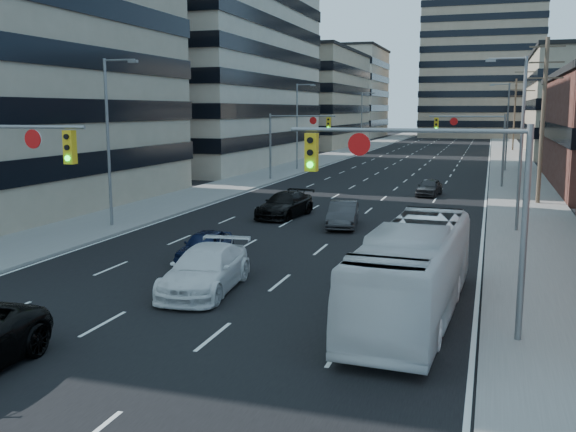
# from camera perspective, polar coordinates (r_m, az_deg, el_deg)

# --- Properties ---
(ground) EXTENTS (400.00, 400.00, 0.00)m
(ground) POSITION_cam_1_polar(r_m,az_deg,el_deg) (14.85, -23.39, -16.78)
(ground) COLOR black
(ground) RESTS_ON ground
(road_surface) EXTENTS (18.00, 300.00, 0.02)m
(road_surface) POSITION_cam_1_polar(r_m,az_deg,el_deg) (140.33, 13.94, 6.58)
(road_surface) COLOR black
(road_surface) RESTS_ON ground
(sidewalk_left) EXTENTS (5.00, 300.00, 0.15)m
(sidewalk_left) POSITION_cam_1_polar(r_m,az_deg,el_deg) (141.54, 9.26, 6.78)
(sidewalk_left) COLOR slate
(sidewalk_left) RESTS_ON ground
(sidewalk_right) EXTENTS (5.00, 300.00, 0.15)m
(sidewalk_right) POSITION_cam_1_polar(r_m,az_deg,el_deg) (140.06, 18.67, 6.39)
(sidewalk_right) COLOR slate
(sidewalk_right) RESTS_ON ground
(office_left_mid) EXTENTS (26.00, 34.00, 28.00)m
(office_left_mid) POSITION_cam_1_polar(r_m,az_deg,el_deg) (79.01, -10.01, 14.86)
(office_left_mid) COLOR #ADA089
(office_left_mid) RESTS_ON ground
(office_left_far) EXTENTS (20.00, 30.00, 16.00)m
(office_left_far) POSITION_cam_1_polar(r_m,az_deg,el_deg) (114.77, 0.84, 10.27)
(office_left_far) COLOR gray
(office_left_far) RESTS_ON ground
(apartment_tower) EXTENTS (26.00, 26.00, 58.00)m
(apartment_tower) POSITION_cam_1_polar(r_m,az_deg,el_deg) (161.52, 17.08, 17.11)
(apartment_tower) COLOR gray
(apartment_tower) RESTS_ON ground
(bg_block_left) EXTENTS (24.00, 24.00, 20.00)m
(bg_block_left) POSITION_cam_1_polar(r_m,az_deg,el_deg) (154.45, 3.75, 10.78)
(bg_block_left) COLOR #ADA089
(bg_block_left) RESTS_ON ground
(signal_near_right) EXTENTS (6.59, 0.33, 6.00)m
(signal_near_right) POSITION_cam_1_polar(r_m,az_deg,el_deg) (18.08, 12.40, 2.74)
(signal_near_right) COLOR slate
(signal_near_right) RESTS_ON ground
(signal_far_left) EXTENTS (6.09, 0.33, 6.00)m
(signal_far_left) POSITION_cam_1_polar(r_m,az_deg,el_deg) (57.42, 0.62, 7.39)
(signal_far_left) COLOR slate
(signal_far_left) RESTS_ON ground
(signal_far_right) EXTENTS (6.09, 0.33, 6.00)m
(signal_far_right) POSITION_cam_1_polar(r_m,az_deg,el_deg) (54.95, 16.25, 6.92)
(signal_far_right) COLOR slate
(signal_far_right) RESTS_ON ground
(utility_pole_block) EXTENTS (2.20, 0.28, 11.00)m
(utility_pole_block) POSITION_cam_1_polar(r_m,az_deg,el_deg) (46.01, 21.71, 8.06)
(utility_pole_block) COLOR #4C3D2D
(utility_pole_block) RESTS_ON ground
(utility_pole_midblock) EXTENTS (2.20, 0.28, 11.00)m
(utility_pole_midblock) POSITION_cam_1_polar(r_m,az_deg,el_deg) (75.96, 20.17, 8.44)
(utility_pole_midblock) COLOR #4C3D2D
(utility_pole_midblock) RESTS_ON ground
(utility_pole_distant) EXTENTS (2.20, 0.28, 11.00)m
(utility_pole_distant) POSITION_cam_1_polar(r_m,az_deg,el_deg) (105.94, 19.50, 8.60)
(utility_pole_distant) COLOR #4C3D2D
(utility_pole_distant) RESTS_ON ground
(streetlight_left_near) EXTENTS (2.03, 0.22, 9.00)m
(streetlight_left_near) POSITION_cam_1_polar(r_m,az_deg,el_deg) (35.66, -15.51, 7.00)
(streetlight_left_near) COLOR slate
(streetlight_left_near) RESTS_ON ground
(streetlight_left_mid) EXTENTS (2.03, 0.22, 9.00)m
(streetlight_left_mid) POSITION_cam_1_polar(r_m,az_deg,el_deg) (67.74, 0.94, 8.34)
(streetlight_left_mid) COLOR slate
(streetlight_left_mid) RESTS_ON ground
(streetlight_left_far) EXTENTS (2.03, 0.22, 9.00)m
(streetlight_left_far) POSITION_cam_1_polar(r_m,az_deg,el_deg) (101.77, 6.65, 8.65)
(streetlight_left_far) COLOR slate
(streetlight_left_far) RESTS_ON ground
(streetlight_right_near) EXTENTS (2.03, 0.22, 9.00)m
(streetlight_right_near) POSITION_cam_1_polar(r_m,az_deg,el_deg) (34.94, 19.81, 6.74)
(streetlight_right_near) COLOR slate
(streetlight_right_near) RESTS_ON ground
(streetlight_right_far) EXTENTS (2.03, 0.22, 9.00)m
(streetlight_right_far) POSITION_cam_1_polar(r_m,az_deg,el_deg) (69.92, 18.80, 7.88)
(streetlight_right_far) COLOR slate
(streetlight_right_far) RESTS_ON ground
(white_van) EXTENTS (2.66, 5.54, 1.56)m
(white_van) POSITION_cam_1_polar(r_m,az_deg,el_deg) (22.91, -7.35, -4.75)
(white_van) COLOR silver
(white_van) RESTS_ON ground
(transit_bus) EXTENTS (2.96, 10.50, 2.89)m
(transit_bus) POSITION_cam_1_polar(r_m,az_deg,el_deg) (20.22, 11.10, -4.82)
(transit_bus) COLOR silver
(transit_bus) RESTS_ON ground
(sedan_blue) EXTENTS (1.67, 3.82, 1.28)m
(sedan_blue) POSITION_cam_1_polar(r_m,az_deg,el_deg) (27.57, -7.38, -2.62)
(sedan_blue) COLOR #0C1532
(sedan_blue) RESTS_ON ground
(sedan_grey_center) EXTENTS (2.06, 4.41, 1.40)m
(sedan_grey_center) POSITION_cam_1_polar(r_m,az_deg,el_deg) (35.12, 4.90, 0.13)
(sedan_grey_center) COLOR #2D2D2F
(sedan_grey_center) RESTS_ON ground
(sedan_black_far) EXTENTS (2.72, 5.34, 1.48)m
(sedan_black_far) POSITION_cam_1_polar(r_m,az_deg,el_deg) (38.28, -0.28, 1.00)
(sedan_black_far) COLOR black
(sedan_black_far) RESTS_ON ground
(sedan_grey_right) EXTENTS (1.88, 3.91, 1.29)m
(sedan_grey_right) POSITION_cam_1_polar(r_m,az_deg,el_deg) (48.91, 12.45, 2.51)
(sedan_grey_right) COLOR #2F3032
(sedan_grey_right) RESTS_ON ground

